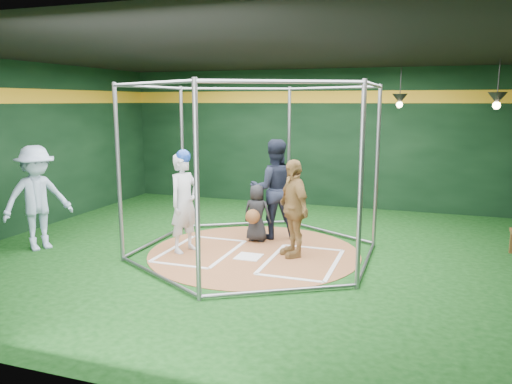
% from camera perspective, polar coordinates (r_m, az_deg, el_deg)
% --- Properties ---
extents(room_shell, '(10.10, 9.10, 3.53)m').
position_cam_1_polar(room_shell, '(8.71, -0.20, 4.13)').
color(room_shell, black).
rests_on(room_shell, ground).
extents(clay_disc, '(3.80, 3.80, 0.01)m').
position_cam_1_polar(clay_disc, '(9.06, -0.21, -6.93)').
color(clay_disc, '#995E37').
rests_on(clay_disc, ground).
extents(home_plate, '(0.43, 0.43, 0.01)m').
position_cam_1_polar(home_plate, '(8.79, -0.86, -7.40)').
color(home_plate, white).
rests_on(home_plate, clay_disc).
extents(batter_box_left, '(1.17, 1.77, 0.01)m').
position_cam_1_polar(batter_box_left, '(9.19, -6.37, -6.68)').
color(batter_box_left, white).
rests_on(batter_box_left, clay_disc).
extents(batter_box_right, '(1.17, 1.77, 0.01)m').
position_cam_1_polar(batter_box_right, '(8.58, 5.30, -7.91)').
color(batter_box_right, white).
rests_on(batter_box_right, clay_disc).
extents(batting_cage, '(4.05, 4.67, 3.00)m').
position_cam_1_polar(batting_cage, '(8.74, -0.21, 2.47)').
color(batting_cage, gray).
rests_on(batting_cage, ground).
extents(pendant_lamp_near, '(0.34, 0.34, 0.90)m').
position_cam_1_polar(pendant_lamp_near, '(11.79, 16.11, 10.16)').
color(pendant_lamp_near, black).
rests_on(pendant_lamp_near, room_shell).
extents(pendant_lamp_far, '(0.34, 0.34, 0.90)m').
position_cam_1_polar(pendant_lamp_far, '(10.24, 25.84, 9.57)').
color(pendant_lamp_far, black).
rests_on(pendant_lamp_far, room_shell).
extents(batter_figure, '(0.61, 0.75, 1.85)m').
position_cam_1_polar(batter_figure, '(9.01, -8.19, -1.07)').
color(batter_figure, silver).
rests_on(batter_figure, clay_disc).
extents(visitor_leopard, '(0.95, 1.04, 1.71)m').
position_cam_1_polar(visitor_leopard, '(8.70, 4.28, -1.84)').
color(visitor_leopard, tan).
rests_on(visitor_leopard, clay_disc).
extents(catcher_figure, '(0.54, 0.57, 1.11)m').
position_cam_1_polar(catcher_figure, '(9.63, 0.06, -2.44)').
color(catcher_figure, black).
rests_on(catcher_figure, clay_disc).
extents(umpire, '(1.17, 1.06, 1.96)m').
position_cam_1_polar(umpire, '(9.84, 2.09, 0.36)').
color(umpire, black).
rests_on(umpire, clay_disc).
extents(bystander_blue, '(1.22, 1.43, 1.92)m').
position_cam_1_polar(bystander_blue, '(9.92, -23.73, -0.64)').
color(bystander_blue, '#A6BDDC').
rests_on(bystander_blue, ground).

